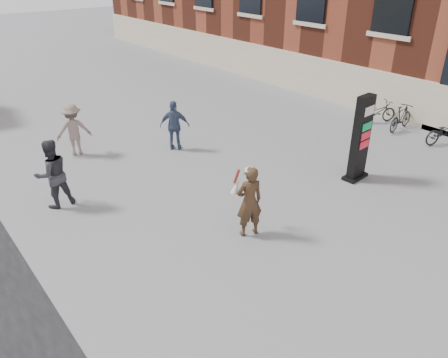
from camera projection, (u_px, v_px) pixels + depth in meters
ground at (285, 240)px, 10.22m from camera, size 100.00×100.00×0.00m
info_pylon at (361, 139)px, 12.47m from camera, size 0.84×0.46×2.53m
woman at (249, 201)px, 10.05m from camera, size 0.79×0.75×1.77m
pedestrian_a at (52, 174)px, 11.21m from camera, size 0.93×0.74×1.86m
pedestrian_b at (73, 130)px, 14.23m from camera, size 1.24×0.90×1.72m
pedestrian_c at (175, 126)px, 14.60m from camera, size 1.03×0.95×1.70m
bike_4 at (446, 132)px, 15.24m from camera, size 1.78×1.08×0.88m
bike_5 at (401, 118)px, 16.42m from camera, size 1.63×0.60×0.96m
bike_6 at (377, 112)px, 17.16m from camera, size 1.74×1.15×0.86m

